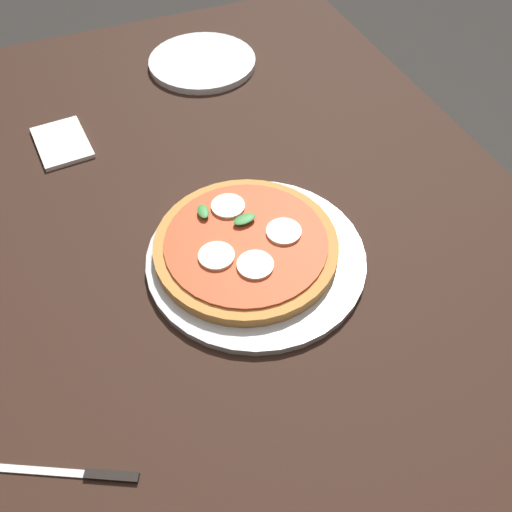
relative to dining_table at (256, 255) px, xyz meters
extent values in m
plane|color=#2D2B28|center=(0.00, 0.00, -0.67)|extent=(6.00, 6.00, 0.00)
cube|color=black|center=(0.00, 0.00, 0.09)|extent=(1.42, 0.91, 0.04)
cube|color=black|center=(-0.63, -0.37, -0.30)|extent=(0.07, 0.07, 0.74)
cube|color=black|center=(-0.63, 0.37, -0.30)|extent=(0.07, 0.07, 0.74)
cylinder|color=silver|center=(0.09, -0.04, 0.11)|extent=(0.33, 0.33, 0.01)
cylinder|color=#C6843F|center=(0.08, -0.05, 0.13)|extent=(0.28, 0.28, 0.02)
cylinder|color=#CC4723|center=(0.08, -0.05, 0.14)|extent=(0.25, 0.25, 0.00)
cylinder|color=#F4EACC|center=(0.13, -0.05, 0.14)|extent=(0.05, 0.05, 0.00)
cylinder|color=#F4EACC|center=(0.08, 0.01, 0.14)|extent=(0.05, 0.05, 0.00)
cylinder|color=#F4EACC|center=(0.00, -0.05, 0.14)|extent=(0.05, 0.05, 0.00)
cylinder|color=#F4EACC|center=(0.09, -0.10, 0.14)|extent=(0.05, 0.05, 0.00)
ellipsoid|color=#337F38|center=(0.00, -0.09, 0.15)|extent=(0.03, 0.02, 0.00)
ellipsoid|color=#337F38|center=(0.04, -0.04, 0.15)|extent=(0.03, 0.04, 0.00)
cylinder|color=white|center=(-0.46, 0.06, 0.11)|extent=(0.23, 0.23, 0.01)
cube|color=white|center=(-0.30, -0.27, 0.11)|extent=(0.14, 0.10, 0.01)
cube|color=black|center=(0.33, -0.32, 0.11)|extent=(0.04, 0.06, 0.01)
cube|color=silver|center=(0.29, -0.40, 0.11)|extent=(0.06, 0.11, 0.00)
camera|label=1|loc=(0.59, -0.24, 0.75)|focal=38.42mm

